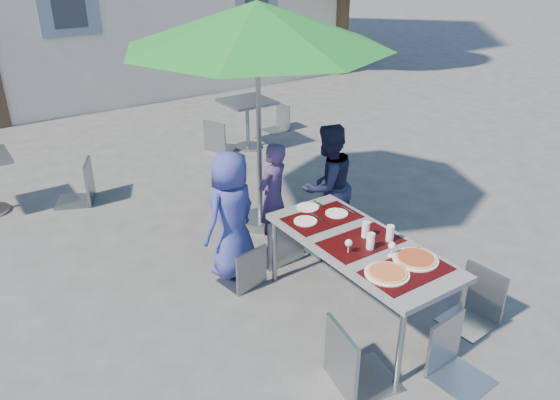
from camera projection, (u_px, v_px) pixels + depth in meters
ground at (314, 305)px, 5.19m from camera, size 90.00×90.00×0.00m
dining_table at (360, 248)px, 4.80m from camera, size 0.80×1.85×0.76m
pizza_near_left at (387, 273)px, 4.30m from camera, size 0.36×0.36×0.03m
pizza_near_right at (416, 259)px, 4.50m from camera, size 0.38×0.38×0.03m
glassware at (374, 237)px, 4.70m from camera, size 0.50×0.43×0.15m
place_settings at (317, 214)px, 5.25m from camera, size 0.61×0.48×0.01m
child_0 at (232, 215)px, 5.43m from camera, size 0.75×0.61×1.33m
child_1 at (273, 198)px, 5.90m from camera, size 0.53×0.44×1.24m
child_2 at (327, 186)px, 5.98m from camera, size 0.71×0.45×1.40m
chair_0 at (245, 243)px, 5.28m from camera, size 0.43×0.43×0.84m
chair_1 at (280, 209)px, 5.65m from camera, size 0.49×0.50×1.05m
chair_2 at (328, 211)px, 5.86m from camera, size 0.43×0.43×0.87m
chair_3 at (356, 320)px, 4.01m from camera, size 0.55×0.55×1.06m
chair_4 at (483, 268)px, 4.77m from camera, size 0.45×0.45×0.94m
chair_5 at (460, 319)px, 4.14m from camera, size 0.44×0.45×0.93m
patio_umbrella at (257, 26)px, 5.64m from camera, size 2.90×2.90×2.59m
bg_chair_r_0 at (77, 157)px, 6.97m from camera, size 0.62×0.62×1.06m
cafe_table_1 at (247, 114)px, 8.81m from camera, size 0.76×0.76×0.81m
bg_chair_l_1 at (218, 117)px, 8.71m from camera, size 0.57×0.57×0.97m
bg_chair_r_1 at (279, 103)px, 9.71m from camera, size 0.40×0.39×0.87m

